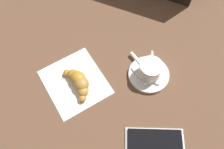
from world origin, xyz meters
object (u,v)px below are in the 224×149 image
at_px(croissant, 79,82).
at_px(cell_phone, 155,142).
at_px(saucer, 149,75).
at_px(napkin, 75,82).
at_px(espresso_cup, 150,69).
at_px(sugar_packet, 140,76).
at_px(teaspoon, 149,73).

bearing_deg(croissant, cell_phone, -59.51).
height_order(saucer, napkin, saucer).
height_order(napkin, cell_phone, cell_phone).
bearing_deg(espresso_cup, saucer, -132.36).
xyz_separation_m(napkin, croissant, (0.01, -0.01, 0.02)).
bearing_deg(cell_phone, croissant, 120.49).
bearing_deg(napkin, sugar_packet, -16.66).
relative_size(croissant, cell_phone, 0.72).
xyz_separation_m(saucer, napkin, (-0.21, 0.06, -0.00)).
bearing_deg(napkin, saucer, -14.89).
height_order(saucer, sugar_packet, sugar_packet).
bearing_deg(croissant, napkin, 132.89).
height_order(teaspoon, napkin, teaspoon).
bearing_deg(sugar_packet, saucer, 76.89).
distance_m(teaspoon, napkin, 0.22).
distance_m(saucer, sugar_packet, 0.03).
bearing_deg(napkin, croissant, -47.11).
bearing_deg(sugar_packet, croissant, -114.81).
bearing_deg(espresso_cup, croissant, 167.73).
height_order(teaspoon, croissant, croissant).
relative_size(saucer, teaspoon, 0.90).
bearing_deg(croissant, teaspoon, -12.74).
relative_size(teaspoon, cell_phone, 0.79).
bearing_deg(saucer, cell_phone, -109.84).
height_order(teaspoon, sugar_packet, teaspoon).
height_order(croissant, cell_phone, croissant).
bearing_deg(teaspoon, croissant, 167.26).
relative_size(espresso_cup, cell_phone, 0.52).
relative_size(saucer, sugar_packet, 1.73).
distance_m(saucer, teaspoon, 0.01).
height_order(espresso_cup, sugar_packet, espresso_cup).
relative_size(saucer, espresso_cup, 1.36).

